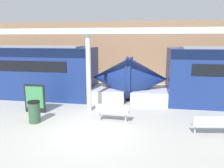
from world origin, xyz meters
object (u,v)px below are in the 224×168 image
train_right (0,71)px  trash_bin (34,112)px  bench_far (215,124)px  support_column_near (89,74)px  poster_board (35,98)px  bench_near (112,111)px

train_right → trash_bin: bearing=-42.5°
bench_far → support_column_near: (-5.45, 2.15, 1.41)m
bench_far → poster_board: poster_board is taller
bench_near → bench_far: bearing=-9.2°
bench_far → poster_board: 8.17m
bench_far → poster_board: bearing=160.8°
poster_board → support_column_near: support_column_near is taller
train_right → trash_bin: size_ratio=17.96×
train_right → trash_bin: train_right is taller
train_right → poster_board: train_right is taller
bench_far → support_column_near: bearing=149.3°
bench_far → train_right: bearing=150.2°
trash_bin → poster_board: bearing=117.5°
bench_near → trash_bin: size_ratio=1.52×
trash_bin → bench_near: bearing=10.7°
bench_near → poster_board: 4.08m
train_right → bench_near: (8.22, -3.81, -1.02)m
train_right → bench_far: (12.24, -4.60, -1.02)m
poster_board → support_column_near: size_ratio=0.37×
train_right → support_column_near: 7.22m
bench_near → trash_bin: bearing=-167.4°
bench_far → bench_near: bearing=159.7°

